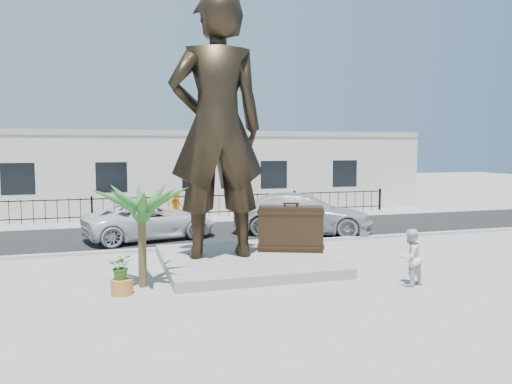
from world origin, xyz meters
TOP-DOWN VIEW (x-y plane):
  - ground at (0.00, 0.00)m, footprint 100.00×100.00m
  - street at (0.00, 8.00)m, footprint 40.00×7.00m
  - curb at (0.00, 4.50)m, footprint 40.00×0.25m
  - far_sidewalk at (0.00, 12.00)m, footprint 40.00×2.50m
  - plinth at (-0.50, 1.50)m, footprint 5.20×5.20m
  - fence at (0.00, 12.80)m, footprint 22.00×0.10m
  - building at (0.00, 17.00)m, footprint 28.00×7.00m
  - statue at (-1.37, 1.72)m, footprint 3.06×2.07m
  - suitcase at (1.17, 1.82)m, footprint 2.24×1.41m
  - tourist at (3.17, -2.09)m, footprint 0.90×0.79m
  - car_white at (-3.05, 6.96)m, footprint 5.78×3.68m
  - car_silver at (3.45, 6.46)m, footprint 6.52×4.71m
  - worker at (-1.34, 12.20)m, footprint 1.10×0.85m
  - palm_tree at (-3.84, -0.13)m, footprint 1.80×1.80m
  - planter at (-4.40, -0.71)m, footprint 0.56×0.56m
  - shrub at (-4.40, -0.71)m, footprint 0.68×0.62m

SIDE VIEW (x-z plane):
  - ground at x=0.00m, z-range 0.00..0.00m
  - palm_tree at x=-3.84m, z-range -1.60..1.60m
  - street at x=0.00m, z-range 0.00..0.01m
  - far_sidewalk at x=0.00m, z-range 0.00..0.02m
  - curb at x=0.00m, z-range 0.00..0.12m
  - plinth at x=-0.50m, z-range 0.00..0.30m
  - planter at x=-4.40m, z-range 0.00..0.40m
  - fence at x=0.00m, z-range 0.00..1.20m
  - shrub at x=-4.40m, z-range 0.40..1.06m
  - car_white at x=-3.05m, z-range 0.01..1.50m
  - worker at x=-1.34m, z-range 0.02..1.52m
  - tourist at x=3.17m, z-range 0.00..1.56m
  - car_silver at x=3.45m, z-range 0.01..1.76m
  - suitcase at x=1.17m, z-range 0.30..1.81m
  - building at x=0.00m, z-range 0.00..4.40m
  - statue at x=-1.37m, z-range 0.30..8.49m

